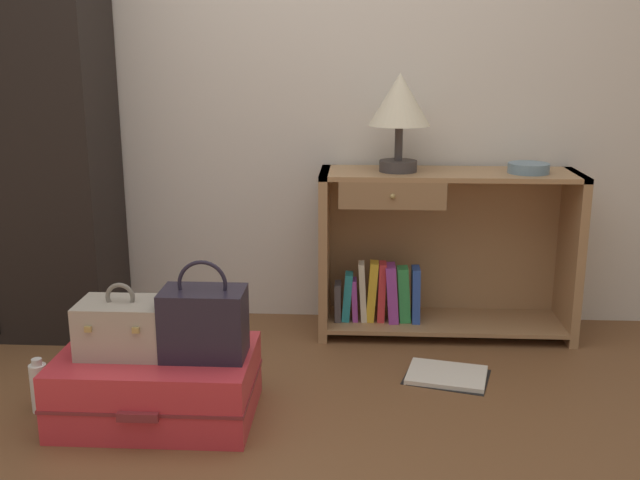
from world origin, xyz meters
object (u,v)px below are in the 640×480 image
Objects in this scene: train_case at (122,327)px; bowl at (528,168)px; bookshelf at (436,253)px; suitcase_large at (157,385)px; table_lamp at (400,105)px; handbag at (204,322)px; open_book_on_floor at (447,375)px; bottle at (39,387)px.

bowl is at bearing 28.84° from train_case.
bookshelf is 1.66× the size of suitcase_large.
bowl is at bearing -6.21° from bookshelf.
table_lamp reaches higher than handbag.
bookshelf is at bearing 173.79° from bowl.
bookshelf is at bearing 40.16° from suitcase_large.
bowl is (0.39, -0.04, 0.41)m from bookshelf.
suitcase_large reaches higher than open_book_on_floor.
bookshelf is at bearing 8.95° from table_lamp.
suitcase_large is at bearing -1.93° from bottle.
bottle reaches higher than open_book_on_floor.
bookshelf is at bearing 37.40° from train_case.
train_case is 0.85× the size of handbag.
handbag is at bearing -145.42° from bowl.
bowl is at bearing -1.26° from table_lamp.
bottle is 1.59m from open_book_on_floor.
train_case is 0.30m from handbag.
suitcase_large is at bearing -149.35° from bowl.
open_book_on_floor is (1.21, 0.39, -0.34)m from train_case.
bottle is at bearing -155.96° from bowl.
table_lamp is 2.09× the size of bottle.
suitcase_large is 3.39× the size of bottle.
bowl is (0.58, -0.01, -0.27)m from table_lamp.
train_case is (-1.59, -0.88, -0.45)m from bowl.
bookshelf is at bearing 30.40° from bottle.
table_lamp is 1.12× the size of open_book_on_floor.
table_lamp is at bearing 111.72° from open_book_on_floor.
suitcase_large is (-1.09, -0.92, -0.26)m from bookshelf.
bowl reaches higher than handbag.
open_book_on_floor is (-0.38, -0.48, -0.79)m from bowl.
bookshelf is at bearing 90.94° from open_book_on_floor.
table_lamp is 1.23× the size of handbag.
open_book_on_floor is at bearing -68.28° from table_lamp.
bottle is (-0.45, 0.02, -0.03)m from suitcase_large.
table_lamp is at bearing -171.05° from bookshelf.
train_case is at bearing -162.00° from open_book_on_floor.
bowl reaches higher than bottle.
table_lamp reaches higher than suitcase_large.
bowl reaches higher than suitcase_large.
bowl is 0.88× the size of bottle.
table_lamp is at bearing 32.90° from bottle.
train_case is at bearing -142.60° from bookshelf.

